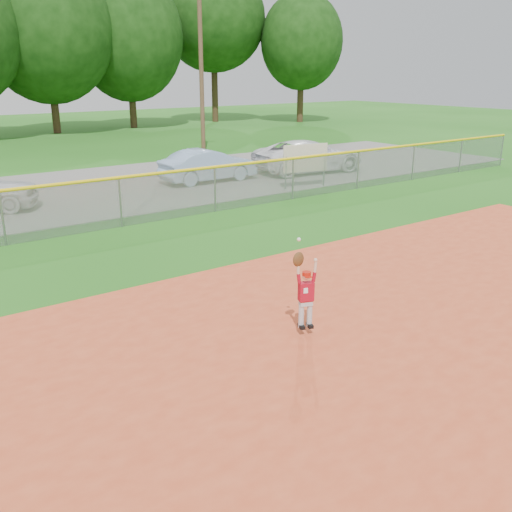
{
  "coord_description": "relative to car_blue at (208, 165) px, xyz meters",
  "views": [
    {
      "loc": [
        -6.46,
        -5.95,
        4.53
      ],
      "look_at": [
        -0.34,
        2.56,
        1.1
      ],
      "focal_mm": 40.0,
      "sensor_mm": 36.0,
      "label": 1
    }
  ],
  "objects": [
    {
      "name": "parking_strip",
      "position": [
        -5.91,
        1.29,
        -0.69
      ],
      "size": [
        44.0,
        10.0,
        0.03
      ],
      "primitive_type": "cube",
      "color": "#65635E",
      "rests_on": "ground"
    },
    {
      "name": "ballplayer",
      "position": [
        -6.27,
        -13.64,
        0.16
      ],
      "size": [
        0.47,
        0.29,
        1.67
      ],
      "color": "silver",
      "rests_on": "ground"
    },
    {
      "name": "sponsor_sign",
      "position": [
        2.49,
        -3.36,
        0.45
      ],
      "size": [
        1.94,
        0.43,
        1.75
      ],
      "color": "gray",
      "rests_on": "ground"
    },
    {
      "name": "outfield_fence",
      "position": [
        -5.91,
        -4.71,
        0.17
      ],
      "size": [
        40.06,
        0.1,
        1.55
      ],
      "color": "gray",
      "rests_on": "ground"
    },
    {
      "name": "ground",
      "position": [
        -5.91,
        -14.71,
        -0.71
      ],
      "size": [
        120.0,
        120.0,
        0.0
      ],
      "primitive_type": "plane",
      "color": "#205F15",
      "rests_on": "ground"
    },
    {
      "name": "car_blue",
      "position": [
        0.0,
        0.0,
        0.0
      ],
      "size": [
        4.12,
        1.44,
        1.36
      ],
      "primitive_type": "imported",
      "rotation": [
        0.0,
        0.0,
        1.57
      ],
      "color": "#85A2C6",
      "rests_on": "parking_strip"
    },
    {
      "name": "power_lines",
      "position": [
        -4.91,
        7.29,
        3.97
      ],
      "size": [
        19.4,
        0.24,
        9.0
      ],
      "color": "#4C3823",
      "rests_on": "ground"
    },
    {
      "name": "car_white_b",
      "position": [
        5.06,
        -0.62,
        0.04
      ],
      "size": [
        5.47,
        3.07,
        1.44
      ],
      "primitive_type": "imported",
      "rotation": [
        0.0,
        0.0,
        1.44
      ],
      "color": "white",
      "rests_on": "parking_strip"
    }
  ]
}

